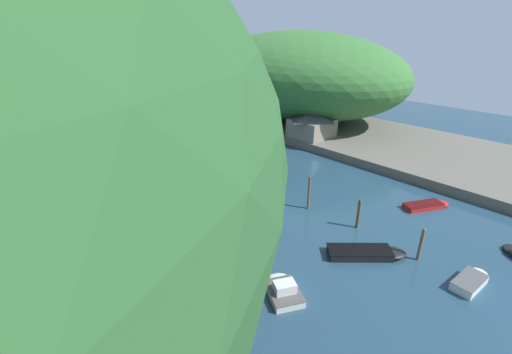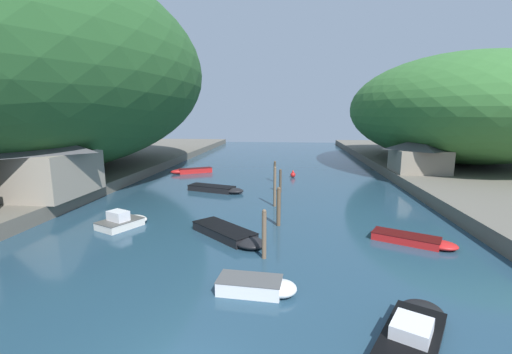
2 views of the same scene
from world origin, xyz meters
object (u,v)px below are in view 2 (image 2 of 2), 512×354
at_px(right_bank_cottage, 419,155).
at_px(boat_red_skiff, 259,286).
at_px(boat_moored_right, 218,189).
at_px(boat_cabin_cruiser, 416,240).
at_px(boat_open_rowboat, 124,221).
at_px(boat_yellow_tender, 231,234).
at_px(boat_far_upstream, 414,329).
at_px(boathouse_shed, 44,163).
at_px(boat_navy_launch, 190,171).
at_px(channel_buoy_near, 293,174).

xyz_separation_m(right_bank_cottage, boat_red_skiff, (-17.23, -29.24, -3.02)).
relative_size(boat_moored_right, boat_cabin_cruiser, 1.27).
bearing_deg(boat_moored_right, boat_open_rowboat, -2.61).
bearing_deg(boat_yellow_tender, boat_moored_right, -121.80).
height_order(boat_moored_right, boat_far_upstream, boat_far_upstream).
relative_size(boat_far_upstream, boat_red_skiff, 1.41).
bearing_deg(boat_far_upstream, boat_open_rowboat, 175.47).
bearing_deg(boat_open_rowboat, boathouse_shed, -178.91).
height_order(boat_yellow_tender, boat_red_skiff, boat_red_skiff).
relative_size(boathouse_shed, boat_red_skiff, 2.13).
relative_size(boathouse_shed, boat_navy_launch, 1.42).
xyz_separation_m(boathouse_shed, boat_open_rowboat, (9.32, -4.39, -3.62)).
bearing_deg(boat_red_skiff, boathouse_shed, -118.22).
bearing_deg(right_bank_cottage, boat_open_rowboat, -143.94).
xyz_separation_m(boat_far_upstream, boat_cabin_cruiser, (3.42, 9.74, -0.04)).
bearing_deg(channel_buoy_near, boat_open_rowboat, -120.43).
xyz_separation_m(right_bank_cottage, boat_open_rowboat, (-28.23, -20.55, -2.96)).
height_order(boat_yellow_tender, channel_buoy_near, channel_buoy_near).
xyz_separation_m(boathouse_shed, boat_navy_launch, (7.47, 19.07, -3.67)).
relative_size(boat_navy_launch, boat_open_rowboat, 1.38).
xyz_separation_m(boat_moored_right, boat_red_skiff, (6.42, -20.85, 0.04)).
height_order(boat_cabin_cruiser, channel_buoy_near, channel_buoy_near).
distance_m(boat_open_rowboat, boat_red_skiff, 14.01).
bearing_deg(boat_red_skiff, channel_buoy_near, -178.67).
xyz_separation_m(boat_moored_right, boat_navy_launch, (-6.42, 11.29, 0.03)).
distance_m(right_bank_cottage, boat_open_rowboat, 35.04).
bearing_deg(boat_cabin_cruiser, channel_buoy_near, -134.45).
xyz_separation_m(right_bank_cottage, boat_yellow_tender, (-19.79, -22.36, -3.05)).
distance_m(boat_moored_right, boat_open_rowboat, 13.00).
xyz_separation_m(boat_far_upstream, boat_red_skiff, (-6.09, 2.58, 0.05)).
bearing_deg(boat_navy_launch, boat_red_skiff, 172.54).
relative_size(boathouse_shed, boat_open_rowboat, 1.97).
relative_size(boat_navy_launch, boat_cabin_cruiser, 1.10).
xyz_separation_m(boat_navy_launch, boat_red_skiff, (12.84, -32.14, 0.00)).
distance_m(boat_moored_right, boat_far_upstream, 26.57).
bearing_deg(right_bank_cottage, channel_buoy_near, 176.06).
distance_m(boathouse_shed, boat_yellow_tender, 19.17).
height_order(boat_moored_right, boat_navy_launch, boat_navy_launch).
bearing_deg(boat_yellow_tender, boat_far_upstream, 85.15).
xyz_separation_m(boat_moored_right, boat_far_upstream, (12.51, -23.44, -0.01)).
distance_m(boat_far_upstream, channel_buoy_near, 33.18).
bearing_deg(channel_buoy_near, right_bank_cottage, -3.94).
relative_size(boathouse_shed, boat_cabin_cruiser, 1.56).
distance_m(right_bank_cottage, boat_moored_right, 25.28).
bearing_deg(boat_cabin_cruiser, boat_red_skiff, -26.09).
relative_size(boathouse_shed, right_bank_cottage, 1.26).
xyz_separation_m(boat_moored_right, boat_yellow_tender, (3.87, -13.98, 0.01)).
height_order(boathouse_shed, boat_far_upstream, boathouse_shed).
bearing_deg(boat_open_rowboat, boat_red_skiff, -12.02).
bearing_deg(boat_far_upstream, channel_buoy_near, 126.48).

